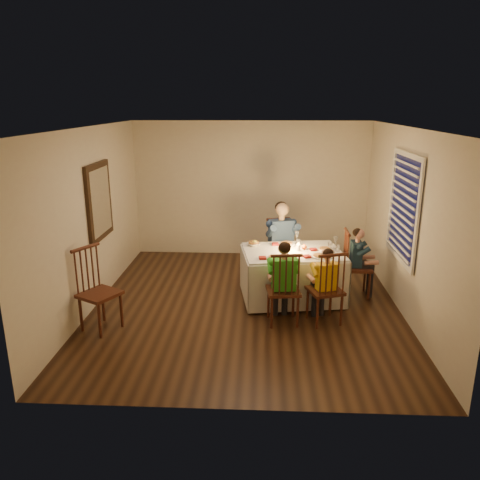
{
  "coord_description": "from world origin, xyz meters",
  "views": [
    {
      "loc": [
        0.23,
        -6.46,
        2.93
      ],
      "look_at": [
        -0.1,
        0.15,
        0.97
      ],
      "focal_mm": 35.0,
      "sensor_mm": 36.0,
      "label": 1
    }
  ],
  "objects_px": {
    "serving_bowl": "(254,244)",
    "child_teal": "(355,295)",
    "child_green": "(282,322)",
    "chair_near_right": "(323,322)",
    "child_yellow": "(323,322)",
    "chair_adult": "(280,280)",
    "chair_near_left": "(282,322)",
    "dining_table": "(292,265)",
    "adult": "(280,280)",
    "chair_extra": "(103,329)",
    "chair_end": "(355,295)"
  },
  "relations": [
    {
      "from": "chair_adult",
      "to": "adult",
      "type": "bearing_deg",
      "value": 0.0
    },
    {
      "from": "chair_adult",
      "to": "child_teal",
      "type": "bearing_deg",
      "value": -45.08
    },
    {
      "from": "chair_near_right",
      "to": "chair_end",
      "type": "bearing_deg",
      "value": -140.76
    },
    {
      "from": "chair_extra",
      "to": "child_green",
      "type": "xyz_separation_m",
      "value": [
        2.42,
        0.31,
        0.0
      ]
    },
    {
      "from": "chair_near_left",
      "to": "chair_extra",
      "type": "distance_m",
      "value": 2.44
    },
    {
      "from": "chair_near_right",
      "to": "serving_bowl",
      "type": "bearing_deg",
      "value": -63.91
    },
    {
      "from": "child_yellow",
      "to": "chair_end",
      "type": "bearing_deg",
      "value": -140.76
    },
    {
      "from": "chair_adult",
      "to": "child_teal",
      "type": "relative_size",
      "value": 0.97
    },
    {
      "from": "chair_end",
      "to": "dining_table",
      "type": "bearing_deg",
      "value": 100.97
    },
    {
      "from": "chair_adult",
      "to": "child_yellow",
      "type": "bearing_deg",
      "value": -88.42
    },
    {
      "from": "chair_near_right",
      "to": "chair_adult",
      "type": "bearing_deg",
      "value": -89.14
    },
    {
      "from": "chair_near_left",
      "to": "child_green",
      "type": "distance_m",
      "value": 0.0
    },
    {
      "from": "chair_extra",
      "to": "chair_near_left",
      "type": "bearing_deg",
      "value": -53.11
    },
    {
      "from": "serving_bowl",
      "to": "chair_extra",
      "type": "bearing_deg",
      "value": -145.47
    },
    {
      "from": "child_green",
      "to": "serving_bowl",
      "type": "xyz_separation_m",
      "value": [
        -0.43,
        1.06,
        0.8
      ]
    },
    {
      "from": "adult",
      "to": "child_green",
      "type": "distance_m",
      "value": 1.61
    },
    {
      "from": "chair_extra",
      "to": "chair_near_right",
      "type": "bearing_deg",
      "value": -53.73
    },
    {
      "from": "child_teal",
      "to": "serving_bowl",
      "type": "distance_m",
      "value": 1.8
    },
    {
      "from": "chair_near_right",
      "to": "child_yellow",
      "type": "distance_m",
      "value": 0.0
    },
    {
      "from": "dining_table",
      "to": "serving_bowl",
      "type": "xyz_separation_m",
      "value": [
        -0.6,
        0.24,
        0.25
      ]
    },
    {
      "from": "adult",
      "to": "child_yellow",
      "type": "bearing_deg",
      "value": -88.42
    },
    {
      "from": "chair_near_left",
      "to": "child_teal",
      "type": "height_order",
      "value": "child_teal"
    },
    {
      "from": "chair_near_right",
      "to": "serving_bowl",
      "type": "xyz_separation_m",
      "value": [
        -1.0,
        1.02,
        0.8
      ]
    },
    {
      "from": "chair_end",
      "to": "adult",
      "type": "xyz_separation_m",
      "value": [
        -1.16,
        0.6,
        0.0
      ]
    },
    {
      "from": "chair_adult",
      "to": "chair_near_left",
      "type": "relative_size",
      "value": 1.0
    },
    {
      "from": "child_yellow",
      "to": "chair_near_left",
      "type": "bearing_deg",
      "value": -14.16
    },
    {
      "from": "chair_end",
      "to": "chair_extra",
      "type": "distance_m",
      "value": 3.84
    },
    {
      "from": "chair_near_left",
      "to": "child_teal",
      "type": "bearing_deg",
      "value": -146.61
    },
    {
      "from": "chair_extra",
      "to": "child_teal",
      "type": "distance_m",
      "value": 3.84
    },
    {
      "from": "serving_bowl",
      "to": "child_green",
      "type": "bearing_deg",
      "value": -68.08
    },
    {
      "from": "chair_near_left",
      "to": "adult",
      "type": "bearing_deg",
      "value": -97.87
    },
    {
      "from": "serving_bowl",
      "to": "child_teal",
      "type": "bearing_deg",
      "value": -2.09
    },
    {
      "from": "chair_adult",
      "to": "child_green",
      "type": "distance_m",
      "value": 1.61
    },
    {
      "from": "dining_table",
      "to": "serving_bowl",
      "type": "relative_size",
      "value": 8.11
    },
    {
      "from": "dining_table",
      "to": "chair_extra",
      "type": "distance_m",
      "value": 2.88
    },
    {
      "from": "chair_near_right",
      "to": "chair_end",
      "type": "distance_m",
      "value": 1.14
    },
    {
      "from": "adult",
      "to": "child_yellow",
      "type": "height_order",
      "value": "adult"
    },
    {
      "from": "chair_adult",
      "to": "chair_extra",
      "type": "distance_m",
      "value": 3.11
    },
    {
      "from": "chair_near_right",
      "to": "child_yellow",
      "type": "xyz_separation_m",
      "value": [
        0.0,
        0.0,
        0.0
      ]
    },
    {
      "from": "chair_adult",
      "to": "chair_near_left",
      "type": "xyz_separation_m",
      "value": [
        -0.03,
        -1.61,
        0.0
      ]
    },
    {
      "from": "child_teal",
      "to": "chair_near_right",
      "type": "bearing_deg",
      "value": 148.47
    },
    {
      "from": "dining_table",
      "to": "child_green",
      "type": "relative_size",
      "value": 1.39
    },
    {
      "from": "child_green",
      "to": "child_teal",
      "type": "xyz_separation_m",
      "value": [
        1.18,
        1.0,
        0.0
      ]
    },
    {
      "from": "chair_adult",
      "to": "adult",
      "type": "distance_m",
      "value": 0.0
    },
    {
      "from": "chair_near_right",
      "to": "child_teal",
      "type": "bearing_deg",
      "value": -140.76
    },
    {
      "from": "chair_near_right",
      "to": "child_green",
      "type": "relative_size",
      "value": 0.9
    },
    {
      "from": "chair_near_left",
      "to": "chair_adult",
      "type": "bearing_deg",
      "value": -97.87
    },
    {
      "from": "dining_table",
      "to": "chair_end",
      "type": "height_order",
      "value": "dining_table"
    },
    {
      "from": "chair_extra",
      "to": "child_yellow",
      "type": "distance_m",
      "value": 3.01
    },
    {
      "from": "child_teal",
      "to": "chair_near_left",
      "type": "bearing_deg",
      "value": 131.29
    }
  ]
}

